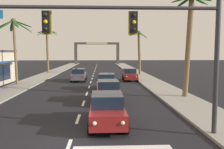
% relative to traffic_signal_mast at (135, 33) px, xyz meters
% --- Properties ---
extents(ground_plane, '(220.00, 220.00, 0.00)m').
position_rel_traffic_signal_mast_xyz_m(ground_plane, '(-2.85, -0.63, -4.70)').
color(ground_plane, black).
extents(sidewalk_right, '(3.20, 110.00, 0.14)m').
position_rel_traffic_signal_mast_xyz_m(sidewalk_right, '(4.95, 19.37, -4.63)').
color(sidewalk_right, gray).
rests_on(sidewalk_right, ground).
extents(sidewalk_left, '(3.20, 110.00, 0.14)m').
position_rel_traffic_signal_mast_xyz_m(sidewalk_left, '(-10.65, 19.37, -4.63)').
color(sidewalk_left, gray).
rests_on(sidewalk_left, ground).
extents(lane_markings, '(4.28, 89.15, 0.01)m').
position_rel_traffic_signal_mast_xyz_m(lane_markings, '(-2.39, 19.52, -4.69)').
color(lane_markings, silver).
rests_on(lane_markings, ground).
extents(traffic_signal_mast, '(11.45, 0.41, 6.67)m').
position_rel_traffic_signal_mast_xyz_m(traffic_signal_mast, '(0.00, 0.00, 0.00)').
color(traffic_signal_mast, '#2D2D33').
rests_on(traffic_signal_mast, ground).
extents(sedan_lead_at_stop_bar, '(1.98, 4.46, 1.68)m').
position_rel_traffic_signal_mast_xyz_m(sedan_lead_at_stop_bar, '(-1.19, 1.88, -3.84)').
color(sedan_lead_at_stop_bar, maroon).
rests_on(sedan_lead_at_stop_bar, ground).
extents(sedan_third_in_queue, '(2.04, 4.49, 1.68)m').
position_rel_traffic_signal_mast_xyz_m(sedan_third_in_queue, '(-0.96, 7.94, -3.84)').
color(sedan_third_in_queue, maroon).
rests_on(sedan_third_in_queue, ground).
extents(sedan_fifth_in_queue, '(2.08, 4.50, 1.68)m').
position_rel_traffic_signal_mast_xyz_m(sedan_fifth_in_queue, '(-0.93, 14.00, -3.84)').
color(sedan_fifth_in_queue, silver).
rests_on(sedan_fifth_in_queue, ground).
extents(sedan_oncoming_far, '(1.98, 4.46, 1.68)m').
position_rel_traffic_signal_mast_xyz_m(sedan_oncoming_far, '(-4.50, 21.88, -3.84)').
color(sedan_oncoming_far, '#4C515B').
rests_on(sedan_oncoming_far, ground).
extents(sedan_parked_nearest_kerb, '(2.01, 4.48, 1.68)m').
position_rel_traffic_signal_mast_xyz_m(sedan_parked_nearest_kerb, '(2.42, 22.22, -3.84)').
color(sedan_parked_nearest_kerb, maroon).
rests_on(sedan_parked_nearest_kerb, ground).
extents(palm_left_second, '(4.32, 4.03, 7.75)m').
position_rel_traffic_signal_mast_xyz_m(palm_left_second, '(-11.45, 17.95, 1.15)').
color(palm_left_second, brown).
rests_on(palm_left_second, ground).
extents(palm_left_third, '(3.95, 3.94, 8.13)m').
position_rel_traffic_signal_mast_xyz_m(palm_left_third, '(-11.18, 33.73, 0.95)').
color(palm_left_third, brown).
rests_on(palm_left_third, ground).
extents(palm_right_second, '(3.39, 3.18, 8.69)m').
position_rel_traffic_signal_mast_xyz_m(palm_right_second, '(5.87, 9.36, 1.11)').
color(palm_right_second, brown).
rests_on(palm_right_second, ground).
extents(palm_right_farthest, '(3.26, 3.46, 7.56)m').
position_rel_traffic_signal_mast_xyz_m(palm_right_farthest, '(4.98, 30.68, 0.41)').
color(palm_right_farthest, brown).
rests_on(palm_right_farthest, ground).
extents(town_gateway_arch, '(14.41, 0.90, 7.08)m').
position_rel_traffic_signal_mast_xyz_m(town_gateway_arch, '(-2.85, 67.82, -0.16)').
color(town_gateway_arch, '#423D38').
rests_on(town_gateway_arch, ground).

